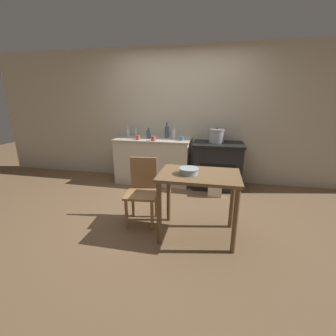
% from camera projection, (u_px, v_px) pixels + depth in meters
% --- Properties ---
extents(ground_plane, '(14.00, 14.00, 0.00)m').
position_uv_depth(ground_plane, '(162.00, 213.00, 3.31)').
color(ground_plane, brown).
extents(wall_back, '(8.00, 0.07, 2.55)m').
position_uv_depth(wall_back, '(181.00, 117.00, 4.41)').
color(wall_back, beige).
rests_on(wall_back, ground_plane).
extents(counter_cabinet, '(1.45, 0.63, 0.87)m').
position_uv_depth(counter_cabinet, '(153.00, 161.00, 4.44)').
color(counter_cabinet, beige).
rests_on(counter_cabinet, ground_plane).
extents(stove, '(0.90, 0.66, 0.84)m').
position_uv_depth(stove, '(217.00, 165.00, 4.19)').
color(stove, black).
rests_on(stove, ground_plane).
extents(work_table, '(0.92, 0.62, 0.79)m').
position_uv_depth(work_table, '(199.00, 186.00, 2.59)').
color(work_table, brown).
rests_on(work_table, ground_plane).
extents(chair, '(0.44, 0.44, 0.86)m').
position_uv_depth(chair, '(142.00, 189.00, 2.99)').
color(chair, '#997047').
rests_on(chair, ground_plane).
extents(flour_sack, '(0.23, 0.16, 0.32)m').
position_uv_depth(flour_sack, '(215.00, 187.00, 3.85)').
color(flour_sack, beige).
rests_on(flour_sack, ground_plane).
extents(stock_pot, '(0.29, 0.29, 0.27)m').
position_uv_depth(stock_pot, '(217.00, 136.00, 4.08)').
color(stock_pot, '#A8A8AD').
rests_on(stock_pot, stove).
extents(mixing_bowl_large, '(0.23, 0.23, 0.07)m').
position_uv_depth(mixing_bowl_large, '(189.00, 171.00, 2.53)').
color(mixing_bowl_large, '#93A8B2').
rests_on(mixing_bowl_large, work_table).
extents(bottle_far_left, '(0.06, 0.06, 0.26)m').
position_uv_depth(bottle_far_left, '(174.00, 134.00, 4.24)').
color(bottle_far_left, silver).
rests_on(bottle_far_left, counter_cabinet).
extents(bottle_left, '(0.06, 0.06, 0.18)m').
position_uv_depth(bottle_left, '(136.00, 133.00, 4.58)').
color(bottle_left, silver).
rests_on(bottle_left, counter_cabinet).
extents(bottle_mid_left, '(0.07, 0.07, 0.21)m').
position_uv_depth(bottle_mid_left, '(128.00, 132.00, 4.57)').
color(bottle_mid_left, silver).
rests_on(bottle_mid_left, counter_cabinet).
extents(bottle_center_left, '(0.08, 0.08, 0.20)m').
position_uv_depth(bottle_center_left, '(149.00, 134.00, 4.34)').
color(bottle_center_left, '#3D5675').
rests_on(bottle_center_left, counter_cabinet).
extents(bottle_center, '(0.08, 0.08, 0.30)m').
position_uv_depth(bottle_center, '(167.00, 132.00, 4.38)').
color(bottle_center, '#3D5675').
rests_on(bottle_center, counter_cabinet).
extents(cup_center_right, '(0.08, 0.08, 0.08)m').
position_uv_depth(cup_center_right, '(138.00, 138.00, 4.20)').
color(cup_center_right, '#B74C42').
rests_on(cup_center_right, counter_cabinet).
extents(cup_mid_right, '(0.07, 0.07, 0.08)m').
position_uv_depth(cup_mid_right, '(182.00, 138.00, 4.11)').
color(cup_mid_right, '#4C6B99').
rests_on(cup_mid_right, counter_cabinet).
extents(cup_right, '(0.08, 0.08, 0.08)m').
position_uv_depth(cup_right, '(153.00, 139.00, 4.07)').
color(cup_right, '#B74C42').
rests_on(cup_right, counter_cabinet).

